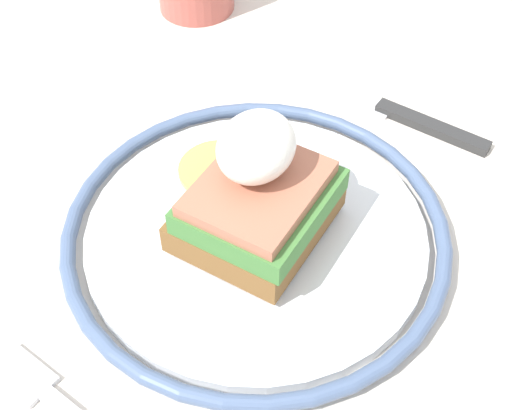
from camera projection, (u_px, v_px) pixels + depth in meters
The scene contains 4 objects.
dining_table at pixel (318, 339), 0.55m from camera, with size 1.06×0.82×0.77m.
plate at pixel (256, 233), 0.46m from camera, with size 0.25×0.25×0.02m.
sandwich at pixel (256, 193), 0.43m from camera, with size 0.10×0.12×0.08m.
knife at pixel (381, 107), 0.55m from camera, with size 0.03×0.21×0.01m.
Camera 1 is at (-0.27, -0.11, 1.13)m, focal length 50.00 mm.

